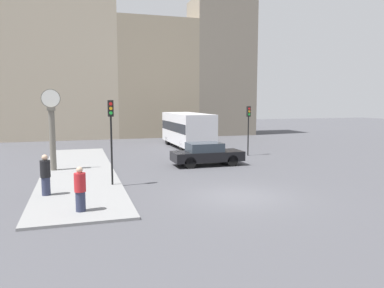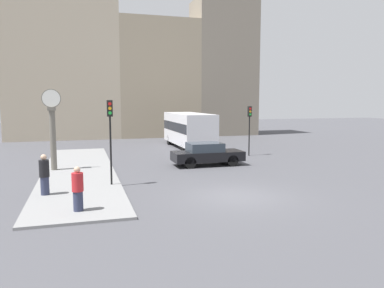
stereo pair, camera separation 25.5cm
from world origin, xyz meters
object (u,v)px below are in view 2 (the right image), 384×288
(traffic_light_far, at_px, (249,120))
(pedestrian_red_top, at_px, (78,189))
(bus_distant, at_px, (189,128))
(traffic_light_near, at_px, (110,125))
(pedestrian_black_jacket, at_px, (44,175))
(street_clock, at_px, (53,130))
(sedan_car, at_px, (207,154))

(traffic_light_far, height_order, pedestrian_red_top, traffic_light_far)
(bus_distant, xyz_separation_m, pedestrian_red_top, (-9.15, -17.43, -0.79))
(traffic_light_near, bearing_deg, traffic_light_far, 34.74)
(pedestrian_black_jacket, bearing_deg, street_clock, 90.22)
(traffic_light_far, bearing_deg, street_clock, -169.35)
(pedestrian_black_jacket, bearing_deg, traffic_light_far, 32.43)
(sedan_car, bearing_deg, traffic_light_near, -145.59)
(traffic_light_far, distance_m, pedestrian_red_top, 16.67)
(pedestrian_red_top, bearing_deg, traffic_light_near, 69.74)
(sedan_car, height_order, pedestrian_red_top, pedestrian_red_top)
(street_clock, bearing_deg, bus_distant, 39.19)
(pedestrian_red_top, bearing_deg, bus_distant, 62.30)
(street_clock, bearing_deg, traffic_light_far, 10.65)
(sedan_car, bearing_deg, street_clock, 176.64)
(street_clock, bearing_deg, pedestrian_red_top, -81.08)
(pedestrian_red_top, bearing_deg, traffic_light_far, 43.29)
(bus_distant, distance_m, traffic_light_near, 15.48)
(sedan_car, relative_size, pedestrian_black_jacket, 2.56)
(traffic_light_far, relative_size, pedestrian_red_top, 2.25)
(traffic_light_near, height_order, street_clock, street_clock)
(traffic_light_near, relative_size, pedestrian_red_top, 2.45)
(sedan_car, distance_m, traffic_light_far, 5.64)
(bus_distant, height_order, pedestrian_red_top, bus_distant)
(street_clock, relative_size, pedestrian_black_jacket, 2.67)
(traffic_light_near, bearing_deg, sedan_car, 34.41)
(traffic_light_far, bearing_deg, pedestrian_red_top, -136.71)
(bus_distant, bearing_deg, sedan_car, -98.88)
(street_clock, distance_m, pedestrian_black_jacket, 6.17)
(bus_distant, bearing_deg, pedestrian_red_top, -117.70)
(street_clock, xyz_separation_m, pedestrian_black_jacket, (0.02, -6.00, -1.43))
(sedan_car, xyz_separation_m, traffic_light_near, (-6.23, -4.27, 2.21))
(traffic_light_near, distance_m, pedestrian_red_top, 4.76)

